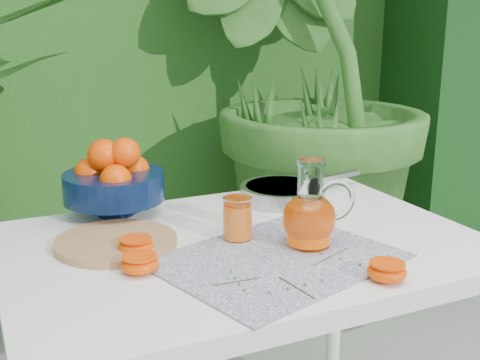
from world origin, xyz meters
name	(u,v)px	position (x,y,z in m)	size (l,w,h in m)	color
hedge_backdrop	(64,21)	(0.06, 2.06, 1.19)	(8.00, 1.65, 2.50)	#1D4D16
potted_plant_right	(298,79)	(0.82, 1.13, 0.97)	(1.94, 1.94, 1.94)	#275F20
white_table	(244,275)	(0.08, 0.09, 0.67)	(1.00, 0.70, 0.75)	white
placemat	(278,259)	(0.10, -0.03, 0.75)	(0.45, 0.35, 0.00)	#0C0F44
cutting_board	(116,242)	(-0.17, 0.18, 0.76)	(0.25, 0.25, 0.02)	#A76D4B
fruit_bowl	(114,180)	(-0.12, 0.38, 0.84)	(0.27, 0.27, 0.19)	black
juice_pitcher	(310,216)	(0.19, 0.00, 0.82)	(0.17, 0.13, 0.18)	white
juice_tumbler	(238,219)	(0.07, 0.10, 0.80)	(0.07, 0.07, 0.09)	white
saute_pan	(284,192)	(0.30, 0.31, 0.77)	(0.40, 0.26, 0.04)	#ADADB2
orange_halves	(217,260)	(-0.03, -0.02, 0.77)	(0.49, 0.41, 0.04)	#F24D02
thyme_sprigs	(292,273)	(0.09, -0.11, 0.76)	(0.32, 0.21, 0.01)	brown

